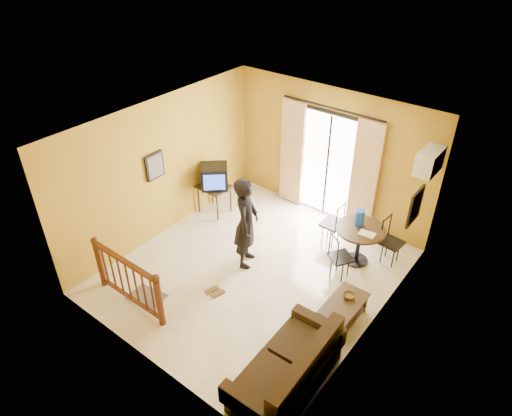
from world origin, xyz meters
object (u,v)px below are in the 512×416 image
Objects in this scene: television at (214,177)px; sofa at (290,371)px; coffee_table at (343,308)px; standing_person at (246,223)px; dining_table at (360,235)px.

television reaches higher than sofa.
standing_person is (-2.14, 0.19, 0.63)m from coffee_table.
standing_person reaches higher than sofa.
dining_table is 1.61m from coffee_table.
coffee_table is at bearing -121.19° from standing_person.
television is at bearing 143.12° from sofa.
dining_table is at bearing 109.20° from coffee_table.
television is 0.40× the size of sofa.
dining_table is (3.20, 0.40, -0.30)m from television.
television reaches higher than coffee_table.
dining_table is 0.49× the size of sofa.
television is 0.41× the size of standing_person.
standing_person is (-1.62, -1.29, 0.30)m from dining_table.
television reaches higher than dining_table.
television is 0.81× the size of dining_table.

